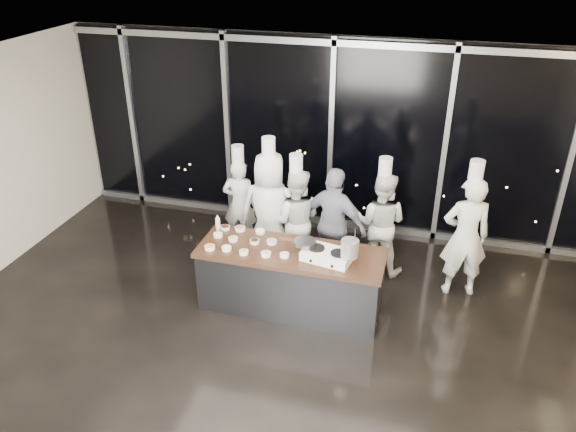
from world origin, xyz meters
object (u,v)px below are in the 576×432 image
chef_left (270,211)px  guest (334,225)px  stove (327,255)px  stock_pot (350,248)px  chef_far_left (240,203)px  chef_center (296,219)px  demo_counter (291,279)px  chef_right (381,222)px  frying_pan (304,242)px  chef_side (465,236)px

chef_left → guest: chef_left is taller
stove → stock_pot: stock_pot is taller
chef_far_left → chef_left: bearing=143.9°
chef_left → chef_center: bearing=-174.0°
demo_counter → chef_right: (1.02, 1.28, 0.35)m
stove → stock_pot: (0.29, -0.07, 0.19)m
stock_pot → chef_left: (-1.37, 1.10, -0.22)m
stove → frying_pan: (-0.32, 0.07, 0.10)m
stock_pot → guest: (-0.39, 1.06, -0.29)m
stock_pot → chef_right: bearing=80.9°
stove → chef_left: size_ratio=0.33×
stove → stock_pot: bearing=-3.3°
stove → frying_pan: size_ratio=1.31×
chef_right → demo_counter: bearing=59.1°
demo_counter → frying_pan: 0.64m
stock_pot → chef_side: size_ratio=0.11×
stock_pot → chef_side: bearing=39.0°
chef_side → frying_pan: bearing=12.4°
chef_side → chef_far_left: bearing=-20.1°
frying_pan → chef_center: size_ratio=0.28×
chef_far_left → frying_pan: bearing=132.8°
guest → chef_far_left: bearing=3.4°
demo_counter → stove: size_ratio=3.63×
frying_pan → chef_center: chef_center is taller
chef_far_left → stove: bearing=137.3°
stock_pot → chef_side: 1.83m
guest → stove: bearing=115.2°
stove → chef_side: bearing=42.6°
stove → chef_right: chef_right is taller
stock_pot → demo_counter: bearing=169.5°
demo_counter → chef_center: chef_center is taller
stove → chef_right: 1.46m
chef_center → chef_right: size_ratio=1.01×
chef_side → chef_right: bearing=-27.2°
stove → chef_right: bearing=79.4°
guest → chef_right: size_ratio=0.95×
stock_pot → chef_far_left: chef_far_left is taller
demo_counter → chef_far_left: (-1.20, 1.37, 0.33)m
chef_right → chef_side: (1.18, -0.28, 0.11)m
chef_center → chef_far_left: bearing=-26.5°
stock_pot → chef_center: bearing=130.3°
demo_counter → chef_center: (-0.20, 1.03, 0.36)m
demo_counter → chef_center: bearing=101.3°
stove → frying_pan: frying_pan is taller
stove → chef_left: (-1.08, 1.03, -0.03)m
frying_pan → guest: size_ratio=0.30×
demo_counter → stock_pot: 1.06m
demo_counter → guest: guest is taller
stove → chef_side: chef_side is taller
stock_pot → chef_center: 1.57m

